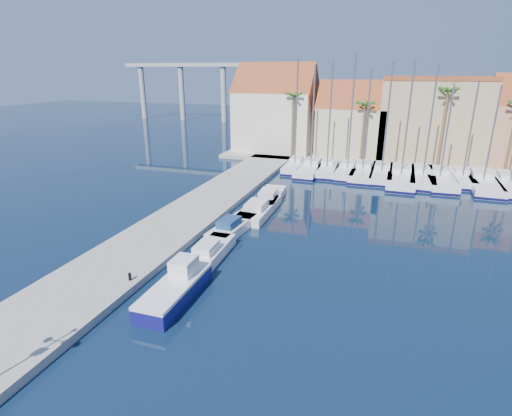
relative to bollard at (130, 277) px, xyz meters
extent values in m
plane|color=black|center=(6.60, -2.88, -0.74)|extent=(260.00, 260.00, 0.00)
cube|color=gray|center=(-2.40, 10.62, -0.49)|extent=(6.00, 77.00, 0.50)
cube|color=gray|center=(16.60, 45.12, -0.49)|extent=(54.00, 16.00, 0.50)
cylinder|color=black|center=(0.00, 0.00, 0.00)|extent=(0.19, 0.19, 0.48)
cube|color=navy|center=(3.35, -0.34, -0.29)|extent=(2.07, 6.05, 0.91)
cube|color=white|center=(3.35, -0.34, 0.26)|extent=(2.07, 6.05, 0.20)
cube|color=white|center=(3.34, 0.87, 0.82)|extent=(1.32, 1.62, 1.11)
cube|color=white|center=(2.96, 5.32, -0.34)|extent=(2.10, 5.95, 0.80)
cube|color=white|center=(2.98, 4.74, 0.36)|extent=(1.39, 2.11, 0.60)
cube|color=white|center=(2.67, 10.36, -0.34)|extent=(2.46, 6.16, 0.80)
cube|color=navy|center=(2.62, 9.76, 0.36)|extent=(1.53, 2.22, 0.60)
cube|color=white|center=(3.33, 15.39, -0.34)|extent=(2.44, 7.44, 0.80)
cube|color=white|center=(3.34, 14.65, 0.36)|extent=(1.68, 2.61, 0.60)
cube|color=white|center=(3.18, 19.28, -0.34)|extent=(2.74, 7.08, 0.80)
cube|color=white|center=(3.23, 18.59, 0.36)|extent=(1.73, 2.54, 0.60)
cube|color=white|center=(2.47, 33.57, -0.24)|extent=(2.31, 8.24, 1.00)
cube|color=#0E0C3D|center=(2.47, 33.57, -0.56)|extent=(2.37, 8.30, 0.28)
cube|color=white|center=(2.45, 34.39, 0.56)|extent=(1.55, 2.49, 0.60)
cylinder|color=slate|center=(2.48, 33.16, 6.89)|extent=(0.20, 0.20, 13.26)
cube|color=white|center=(4.82, 32.87, -0.24)|extent=(2.83, 9.98, 1.00)
cube|color=#0E0C3D|center=(4.82, 32.87, -0.56)|extent=(2.90, 10.04, 0.28)
cube|color=white|center=(4.85, 33.86, 0.56)|extent=(1.88, 3.02, 0.60)
cylinder|color=slate|center=(4.81, 32.37, 6.49)|extent=(0.20, 0.20, 12.47)
cube|color=white|center=(6.84, 33.16, -0.24)|extent=(2.78, 8.65, 1.00)
cube|color=#0E0C3D|center=(6.84, 33.16, -0.56)|extent=(2.84, 8.71, 0.28)
cube|color=white|center=(6.78, 34.01, 0.56)|extent=(1.72, 2.65, 0.60)
cylinder|color=slate|center=(6.87, 32.73, 6.63)|extent=(0.20, 0.20, 12.74)
cube|color=white|center=(9.50, 33.11, -0.24)|extent=(2.50, 8.93, 1.00)
cube|color=#0E0C3D|center=(9.50, 33.11, -0.56)|extent=(2.56, 8.99, 0.28)
cube|color=white|center=(9.52, 33.99, 0.56)|extent=(1.67, 2.70, 0.60)
cylinder|color=slate|center=(9.49, 32.66, 7.16)|extent=(0.20, 0.20, 13.80)
cube|color=white|center=(11.40, 33.16, -0.24)|extent=(2.76, 10.31, 1.00)
cube|color=#0E0C3D|center=(11.40, 33.16, -0.56)|extent=(2.82, 10.37, 0.28)
cube|color=white|center=(11.41, 34.18, 0.56)|extent=(1.90, 3.10, 0.60)
cylinder|color=slate|center=(11.40, 32.64, 6.34)|extent=(0.20, 0.20, 12.16)
cube|color=white|center=(13.73, 33.09, -0.24)|extent=(2.68, 10.00, 1.00)
cube|color=#0E0C3D|center=(13.73, 33.09, -0.56)|extent=(2.74, 10.06, 0.28)
cube|color=white|center=(13.74, 34.08, 0.56)|extent=(1.84, 3.01, 0.60)
cylinder|color=slate|center=(13.73, 32.59, 6.62)|extent=(0.20, 0.20, 12.73)
cube|color=white|center=(16.01, 32.15, -0.24)|extent=(3.28, 11.99, 1.00)
cube|color=#0E0C3D|center=(16.01, 32.15, -0.56)|extent=(3.34, 12.05, 0.28)
cube|color=white|center=(16.03, 33.34, 0.56)|extent=(2.23, 3.61, 0.60)
cylinder|color=slate|center=(16.00, 31.55, 6.77)|extent=(0.20, 0.20, 13.02)
cube|color=white|center=(18.53, 32.94, -0.24)|extent=(3.32, 10.95, 1.00)
cube|color=#0E0C3D|center=(18.53, 32.94, -0.56)|extent=(3.39, 11.02, 0.28)
cube|color=white|center=(18.58, 34.02, 0.56)|extent=(2.12, 3.34, 0.60)
cylinder|color=slate|center=(18.51, 32.40, 6.48)|extent=(0.20, 0.20, 12.44)
cube|color=white|center=(20.31, 32.59, -0.24)|extent=(3.45, 11.13, 1.00)
cube|color=#0E0C3D|center=(20.31, 32.59, -0.56)|extent=(3.51, 11.19, 0.28)
cube|color=white|center=(20.25, 33.68, 0.56)|extent=(2.18, 3.40, 0.60)
cylinder|color=slate|center=(20.34, 32.04, 5.48)|extent=(0.20, 0.20, 10.44)
cube|color=white|center=(22.90, 33.70, -0.24)|extent=(2.63, 8.25, 1.00)
cube|color=#0E0C3D|center=(22.90, 33.70, -0.56)|extent=(2.69, 8.31, 0.28)
cube|color=white|center=(22.85, 34.51, 0.56)|extent=(1.63, 2.53, 0.60)
cylinder|color=slate|center=(22.93, 33.30, 5.59)|extent=(0.20, 0.20, 10.65)
cube|color=white|center=(24.96, 32.71, -0.24)|extent=(3.24, 11.81, 1.00)
cube|color=#0E0C3D|center=(24.96, 32.71, -0.56)|extent=(3.31, 11.87, 0.28)
cube|color=white|center=(24.98, 33.88, 0.56)|extent=(2.20, 3.56, 0.60)
cylinder|color=slate|center=(24.95, 32.12, 5.42)|extent=(0.20, 0.20, 10.31)
cube|color=white|center=(27.63, 32.54, -0.24)|extent=(3.23, 10.91, 1.00)
cube|color=#0E0C3D|center=(27.63, 32.54, -0.56)|extent=(3.30, 10.97, 0.28)
cube|color=white|center=(27.67, 33.62, 0.56)|extent=(2.09, 3.32, 0.60)
cube|color=beige|center=(-3.40, 44.12, 4.26)|extent=(12.00, 9.00, 9.00)
cube|color=maroon|center=(-3.40, 44.12, 8.76)|extent=(12.30, 9.00, 9.00)
cube|color=tan|center=(8.60, 44.12, 3.26)|extent=(10.00, 8.00, 7.00)
cube|color=maroon|center=(8.60, 44.12, 6.76)|extent=(10.30, 8.00, 8.00)
cube|color=tan|center=(19.60, 45.12, 5.26)|extent=(14.00, 10.00, 11.00)
cube|color=maroon|center=(19.60, 45.12, 11.01)|extent=(14.20, 10.20, 0.50)
cylinder|color=brown|center=(0.60, 39.12, 4.26)|extent=(0.36, 0.36, 9.00)
sphere|color=#295F1B|center=(0.60, 39.12, 8.61)|extent=(2.60, 2.60, 2.60)
cylinder|color=brown|center=(10.60, 39.12, 3.76)|extent=(0.36, 0.36, 8.00)
sphere|color=#295F1B|center=(10.60, 39.12, 7.61)|extent=(2.60, 2.60, 2.60)
cylinder|color=brown|center=(20.60, 39.12, 4.76)|extent=(0.36, 0.36, 10.00)
sphere|color=#295F1B|center=(20.60, 39.12, 9.61)|extent=(2.60, 2.60, 2.60)
cylinder|color=brown|center=(28.60, 39.12, 4.01)|extent=(0.36, 0.36, 8.50)
cube|color=#9E9E99|center=(-31.40, 79.12, 13.26)|extent=(48.00, 2.20, 0.90)
cylinder|color=#9E9E99|center=(-51.40, 79.12, 6.26)|extent=(1.40, 1.40, 14.00)
cylinder|color=#9E9E99|center=(-39.40, 79.12, 6.26)|extent=(1.40, 1.40, 14.00)
cylinder|color=#9E9E99|center=(-27.40, 79.12, 6.26)|extent=(1.40, 1.40, 14.00)
cylinder|color=#9E9E99|center=(-15.40, 79.12, 6.26)|extent=(1.40, 1.40, 14.00)
camera|label=1|loc=(14.47, -18.23, 12.14)|focal=28.00mm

